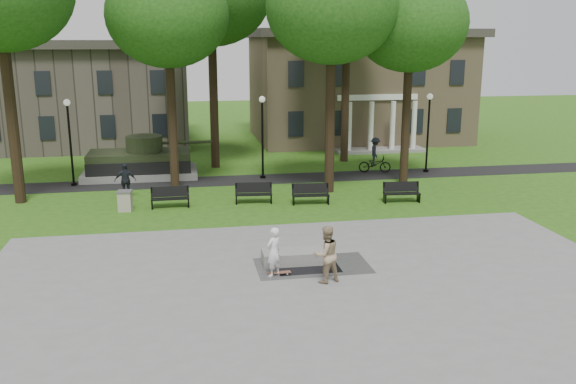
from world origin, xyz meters
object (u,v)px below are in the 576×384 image
concrete_block (293,256)px  trash_bin (125,201)px  park_bench_0 (170,197)px  skateboarder (274,252)px  friend_watching (326,254)px  cyclist (375,158)px

concrete_block → trash_bin: size_ratio=2.29×
concrete_block → park_bench_0: 9.50m
skateboarder → friend_watching: friend_watching is taller
friend_watching → cyclist: (7.00, 16.36, -0.11)m
cyclist → trash_bin: (-14.18, -6.21, -0.38)m
skateboarder → friend_watching: size_ratio=0.89×
skateboarder → park_bench_0: bearing=-106.7°
friend_watching → concrete_block: bearing=-87.9°
cyclist → trash_bin: size_ratio=2.21×
cyclist → skateboarder: bearing=164.1°
skateboarder → friend_watching: (1.59, -0.82, 0.11)m
concrete_block → cyclist: bearing=61.8°
concrete_block → cyclist: size_ratio=1.03×
concrete_block → trash_bin: (-6.46, 8.19, 0.24)m
skateboarder → cyclist: bearing=-155.8°
concrete_block → park_bench_0: park_bench_0 is taller
skateboarder → cyclist: size_ratio=0.80×
friend_watching → trash_bin: 12.45m
cyclist → friend_watching: bearing=169.9°
park_bench_0 → trash_bin: 2.08m
skateboarder → cyclist: 17.76m
park_bench_0 → friend_watching: bearing=-64.3°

